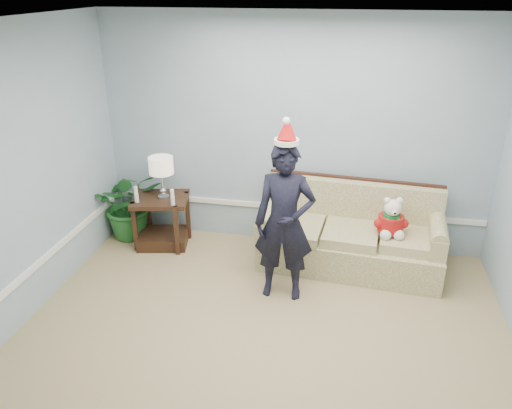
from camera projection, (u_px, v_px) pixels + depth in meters
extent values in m
cube|color=tan|center=(248.00, 385.00, 4.02)|extent=(4.50, 5.00, 0.02)
cube|color=white|center=(244.00, 30.00, 2.90)|extent=(4.50, 5.00, 0.02)
cube|color=#8499A9|center=(293.00, 135.00, 5.71)|extent=(4.50, 0.02, 2.70)
cube|color=white|center=(291.00, 207.00, 6.05)|extent=(4.48, 0.03, 0.06)
cube|color=olive|center=(349.00, 250.00, 5.62)|extent=(2.03, 1.00, 0.38)
cube|color=olive|center=(296.00, 228.00, 5.59)|extent=(0.63, 0.72, 0.11)
cube|color=olive|center=(351.00, 233.00, 5.48)|extent=(0.63, 0.72, 0.11)
cube|color=olive|center=(408.00, 238.00, 5.37)|extent=(0.63, 0.72, 0.11)
cube|color=olive|center=(353.00, 203.00, 5.72)|extent=(1.98, 0.34, 0.53)
cube|color=black|center=(355.00, 179.00, 5.67)|extent=(1.97, 0.21, 0.05)
cube|color=olive|center=(271.00, 220.00, 5.66)|extent=(0.23, 0.86, 0.23)
cube|color=olive|center=(437.00, 234.00, 5.34)|extent=(0.23, 0.86, 0.23)
cube|color=#321D12|center=(160.00, 199.00, 5.91)|extent=(0.74, 0.66, 0.05)
cube|color=#321D12|center=(164.00, 238.00, 6.13)|extent=(0.67, 0.59, 0.15)
cube|color=#321D12|center=(135.00, 227.00, 5.89)|extent=(0.06, 0.06, 0.62)
cube|color=#321D12|center=(177.00, 231.00, 5.80)|extent=(0.06, 0.06, 0.62)
cube|color=#321D12|center=(149.00, 212.00, 6.26)|extent=(0.06, 0.06, 0.62)
cube|color=#321D12|center=(188.00, 216.00, 6.17)|extent=(0.06, 0.06, 0.62)
cylinder|color=silver|center=(164.00, 197.00, 5.88)|extent=(0.13, 0.13, 0.03)
sphere|color=silver|center=(163.00, 191.00, 5.85)|extent=(0.08, 0.08, 0.08)
cylinder|color=silver|center=(162.00, 181.00, 5.80)|extent=(0.02, 0.02, 0.28)
cylinder|color=beige|center=(161.00, 165.00, 5.72)|extent=(0.28, 0.28, 0.19)
cylinder|color=silver|center=(137.00, 198.00, 5.76)|extent=(0.05, 0.05, 0.11)
cylinder|color=white|center=(136.00, 190.00, 5.72)|extent=(0.04, 0.04, 0.09)
cylinder|color=silver|center=(173.00, 201.00, 5.68)|extent=(0.05, 0.05, 0.11)
cylinder|color=white|center=(172.00, 193.00, 5.64)|extent=(0.04, 0.04, 0.09)
imported|color=#1F6026|center=(130.00, 204.00, 6.18)|extent=(1.03, 0.99, 0.88)
imported|color=black|center=(284.00, 223.00, 4.86)|extent=(0.60, 0.41, 1.62)
cylinder|color=white|center=(287.00, 141.00, 4.52)|extent=(0.24, 0.24, 0.04)
cone|color=red|center=(287.00, 128.00, 4.49)|extent=(0.20, 0.26, 0.27)
sphere|color=white|center=(286.00, 121.00, 4.38)|extent=(0.07, 0.07, 0.07)
sphere|color=white|center=(391.00, 223.00, 5.29)|extent=(0.25, 0.25, 0.25)
cylinder|color=red|center=(391.00, 223.00, 5.29)|extent=(0.31, 0.31, 0.18)
cylinder|color=#166329|center=(392.00, 215.00, 5.25)|extent=(0.21, 0.21, 0.03)
sphere|color=white|center=(384.00, 234.00, 5.23)|extent=(0.12, 0.12, 0.12)
sphere|color=white|center=(397.00, 236.00, 5.21)|extent=(0.12, 0.12, 0.12)
sphere|color=white|center=(393.00, 208.00, 5.20)|extent=(0.18, 0.18, 0.18)
sphere|color=black|center=(393.00, 213.00, 5.11)|extent=(0.03, 0.03, 0.03)
sphere|color=white|center=(387.00, 200.00, 5.19)|extent=(0.07, 0.07, 0.07)
sphere|color=white|center=(400.00, 201.00, 5.17)|extent=(0.07, 0.07, 0.07)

